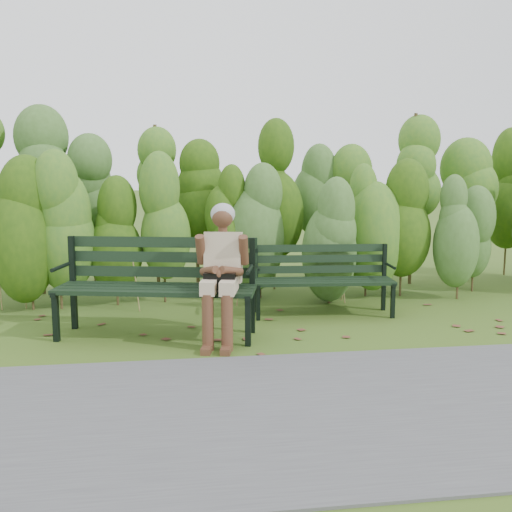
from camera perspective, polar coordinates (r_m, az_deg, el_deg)
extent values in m
plane|color=#445C1B|center=(6.50, 0.45, -7.00)|extent=(80.00, 80.00, 0.00)
cube|color=#474749|center=(4.46, 4.87, -14.41)|extent=(60.00, 2.50, 0.01)
cylinder|color=#47381E|center=(7.82, -21.46, -1.95)|extent=(0.03, 0.03, 0.80)
ellipsoid|color=#396C25|center=(7.74, -21.72, 2.72)|extent=(0.64, 0.64, 1.44)
cylinder|color=#47381E|center=(7.70, -17.03, -1.88)|extent=(0.03, 0.03, 0.80)
ellipsoid|color=#396C25|center=(7.62, -17.24, 2.86)|extent=(0.64, 0.64, 1.44)
cylinder|color=#47381E|center=(7.63, -12.49, -1.80)|extent=(0.03, 0.03, 0.80)
ellipsoid|color=#396C25|center=(7.55, -12.64, 2.98)|extent=(0.64, 0.64, 1.44)
cylinder|color=#47381E|center=(7.61, -7.89, -1.71)|extent=(0.03, 0.03, 0.80)
ellipsoid|color=#396C25|center=(7.53, -7.99, 3.09)|extent=(0.64, 0.64, 1.44)
cylinder|color=#47381E|center=(7.64, -3.30, -1.61)|extent=(0.03, 0.03, 0.80)
ellipsoid|color=#396C25|center=(7.55, -3.34, 3.18)|extent=(0.64, 0.64, 1.44)
cylinder|color=#47381E|center=(7.72, 1.23, -1.49)|extent=(0.03, 0.03, 0.80)
ellipsoid|color=#396C25|center=(7.63, 1.25, 3.24)|extent=(0.64, 0.64, 1.44)
cylinder|color=#47381E|center=(7.84, 5.65, -1.38)|extent=(0.03, 0.03, 0.80)
ellipsoid|color=#396C25|center=(7.75, 5.72, 3.29)|extent=(0.64, 0.64, 1.44)
cylinder|color=#47381E|center=(8.01, 9.91, -1.25)|extent=(0.03, 0.03, 0.80)
ellipsoid|color=#396C25|center=(7.92, 10.02, 3.31)|extent=(0.64, 0.64, 1.44)
cylinder|color=#47381E|center=(8.22, 13.97, -1.13)|extent=(0.03, 0.03, 0.80)
ellipsoid|color=#396C25|center=(8.14, 14.13, 3.32)|extent=(0.64, 0.64, 1.44)
cylinder|color=#47381E|center=(8.47, 17.80, -1.01)|extent=(0.03, 0.03, 0.80)
ellipsoid|color=#396C25|center=(8.39, 18.00, 3.31)|extent=(0.64, 0.64, 1.44)
cylinder|color=#47381E|center=(8.75, 21.41, -0.89)|extent=(0.03, 0.03, 0.80)
ellipsoid|color=#396C25|center=(8.68, 21.63, 3.28)|extent=(0.64, 0.64, 1.44)
cylinder|color=#47381E|center=(8.75, -19.63, 0.19)|extent=(0.04, 0.04, 1.10)
ellipsoid|color=#294E11|center=(8.68, -19.92, 5.95)|extent=(0.70, 0.70, 1.98)
cylinder|color=#47381E|center=(8.63, -14.63, 0.30)|extent=(0.04, 0.04, 1.10)
ellipsoid|color=#294E11|center=(8.55, -14.85, 6.15)|extent=(0.70, 0.70, 1.98)
cylinder|color=#47381E|center=(8.58, -9.53, 0.41)|extent=(0.04, 0.04, 1.10)
ellipsoid|color=#294E11|center=(8.50, -9.68, 6.30)|extent=(0.70, 0.70, 1.98)
cylinder|color=#47381E|center=(8.60, -4.41, 0.52)|extent=(0.04, 0.04, 1.10)
ellipsoid|color=#294E11|center=(8.52, -4.47, 6.39)|extent=(0.70, 0.70, 1.98)
cylinder|color=#47381E|center=(8.68, 0.66, 0.62)|extent=(0.04, 0.04, 1.10)
ellipsoid|color=#294E11|center=(8.60, 0.67, 6.44)|extent=(0.70, 0.70, 1.98)
cylinder|color=#47381E|center=(8.83, 5.59, 0.72)|extent=(0.04, 0.04, 1.10)
ellipsoid|color=#294E11|center=(8.76, 5.67, 6.43)|extent=(0.70, 0.70, 1.98)
cylinder|color=#47381E|center=(9.04, 10.32, 0.81)|extent=(0.04, 0.04, 1.10)
ellipsoid|color=#294E11|center=(8.97, 10.47, 6.38)|extent=(0.70, 0.70, 1.98)
cylinder|color=#47381E|center=(9.32, 14.80, 0.88)|extent=(0.04, 0.04, 1.10)
ellipsoid|color=#294E11|center=(9.25, 15.01, 6.29)|extent=(0.70, 0.70, 1.98)
cylinder|color=#47381E|center=(9.64, 19.01, 0.95)|extent=(0.04, 0.04, 1.10)
ellipsoid|color=#294E11|center=(9.57, 19.26, 6.18)|extent=(0.70, 0.70, 1.98)
cylinder|color=#47381E|center=(10.02, 22.92, 1.01)|extent=(0.04, 0.04, 1.10)
ellipsoid|color=#294E11|center=(9.95, 23.21, 6.04)|extent=(0.70, 0.70, 1.98)
cube|color=brown|center=(6.24, -4.94, -7.68)|extent=(0.11, 0.11, 0.01)
cube|color=brown|center=(8.19, 19.29, -4.22)|extent=(0.10, 0.08, 0.01)
cube|color=brown|center=(7.20, -12.59, -5.65)|extent=(0.10, 0.08, 0.01)
cube|color=brown|center=(7.60, 10.77, -4.85)|extent=(0.11, 0.10, 0.01)
cube|color=brown|center=(5.40, -15.48, -10.57)|extent=(0.10, 0.11, 0.01)
cube|color=brown|center=(5.75, -11.30, -9.22)|extent=(0.11, 0.11, 0.01)
cube|color=brown|center=(6.52, 2.08, -6.93)|extent=(0.10, 0.08, 0.01)
cube|color=brown|center=(7.39, -3.54, -5.10)|extent=(0.07, 0.09, 0.01)
cube|color=brown|center=(5.53, -0.05, -9.76)|extent=(0.11, 0.11, 0.01)
cube|color=brown|center=(6.72, -22.44, -7.12)|extent=(0.10, 0.11, 0.01)
cube|color=brown|center=(5.61, 2.91, -9.52)|extent=(0.11, 0.11, 0.01)
cube|color=brown|center=(5.65, 12.94, -9.59)|extent=(0.11, 0.11, 0.01)
cube|color=brown|center=(6.75, 1.13, -6.39)|extent=(0.11, 0.10, 0.01)
cube|color=brown|center=(7.20, -19.57, -5.96)|extent=(0.11, 0.09, 0.01)
cube|color=brown|center=(6.74, -23.15, -7.11)|extent=(0.09, 0.10, 0.01)
cube|color=brown|center=(7.38, -5.04, -5.13)|extent=(0.11, 0.09, 0.01)
cube|color=brown|center=(6.87, -5.41, -6.16)|extent=(0.10, 0.08, 0.01)
cube|color=brown|center=(7.44, -14.97, -5.28)|extent=(0.08, 0.10, 0.01)
cube|color=brown|center=(5.74, 2.59, -9.11)|extent=(0.10, 0.09, 0.01)
cube|color=black|center=(5.98, -10.03, -3.53)|extent=(2.00, 0.57, 0.04)
cube|color=black|center=(6.11, -9.70, -3.26)|extent=(2.00, 0.57, 0.04)
cube|color=black|center=(6.24, -9.38, -3.00)|extent=(2.00, 0.57, 0.04)
cube|color=black|center=(6.38, -9.08, -2.76)|extent=(2.00, 0.57, 0.04)
cube|color=black|center=(6.45, -8.89, -1.50)|extent=(1.98, 0.51, 0.12)
cube|color=black|center=(6.44, -8.89, -0.10)|extent=(1.98, 0.51, 0.12)
cube|color=black|center=(6.44, -8.89, 1.31)|extent=(1.98, 0.51, 0.12)
cube|color=black|center=(6.33, -18.53, -5.52)|extent=(0.07, 0.07, 0.51)
cube|color=black|center=(6.71, -17.03, -2.46)|extent=(0.07, 0.07, 1.01)
cube|color=black|center=(6.48, -17.85, -3.08)|extent=(0.18, 0.56, 0.04)
cylinder|color=black|center=(6.39, -18.14, -1.01)|extent=(0.13, 0.42, 0.04)
cube|color=black|center=(5.86, -0.76, -6.19)|extent=(0.07, 0.07, 0.51)
cube|color=black|center=(6.27, -0.36, -2.84)|extent=(0.07, 0.07, 1.01)
cube|color=black|center=(6.02, -0.57, -3.53)|extent=(0.18, 0.56, 0.04)
cylinder|color=black|center=(5.92, -0.62, -1.31)|extent=(0.13, 0.42, 0.04)
cube|color=black|center=(6.90, 6.70, -2.68)|extent=(1.64, 0.23, 0.04)
cube|color=black|center=(7.01, 6.53, -2.50)|extent=(1.64, 0.23, 0.04)
cube|color=black|center=(7.11, 6.37, -2.32)|extent=(1.64, 0.23, 0.04)
cube|color=black|center=(7.22, 6.21, -2.16)|extent=(1.64, 0.23, 0.04)
cube|color=black|center=(7.29, 6.10, -1.26)|extent=(1.63, 0.18, 0.10)
cube|color=black|center=(7.28, 6.10, -0.26)|extent=(1.63, 0.18, 0.10)
cube|color=black|center=(7.28, 6.10, 0.75)|extent=(1.63, 0.18, 0.10)
cube|color=black|center=(6.83, 0.21, -4.48)|extent=(0.05, 0.05, 0.41)
cube|color=black|center=(7.17, -0.01, -2.19)|extent=(0.05, 0.05, 0.82)
cube|color=black|center=(6.97, 0.10, -2.65)|extent=(0.08, 0.46, 0.04)
cylinder|color=black|center=(6.89, 0.13, -1.09)|extent=(0.06, 0.34, 0.03)
cube|color=black|center=(7.11, 12.90, -4.18)|extent=(0.05, 0.05, 0.41)
cube|color=black|center=(7.44, 12.10, -1.99)|extent=(0.05, 0.05, 0.82)
cube|color=black|center=(7.24, 12.54, -2.43)|extent=(0.08, 0.46, 0.04)
cylinder|color=black|center=(7.17, 12.69, -0.93)|extent=(0.06, 0.34, 0.03)
cube|color=tan|center=(5.83, -4.38, -2.80)|extent=(0.24, 0.45, 0.13)
cube|color=tan|center=(5.81, -2.58, -2.83)|extent=(0.24, 0.45, 0.13)
cylinder|color=#54311F|center=(5.74, -4.61, -6.32)|extent=(0.13, 0.13, 0.55)
cylinder|color=#54311F|center=(5.71, -2.77, -6.37)|extent=(0.13, 0.13, 0.55)
cube|color=#54311F|center=(5.73, -4.71, -8.87)|extent=(0.14, 0.22, 0.06)
cube|color=#54311F|center=(5.70, -2.86, -8.93)|extent=(0.14, 0.22, 0.06)
cube|color=tan|center=(6.05, -3.13, -0.12)|extent=(0.42, 0.33, 0.53)
cylinder|color=#54311F|center=(5.99, -3.18, 2.47)|extent=(0.09, 0.09, 0.10)
sphere|color=#54311F|center=(5.97, -3.20, 3.73)|extent=(0.22, 0.22, 0.22)
ellipsoid|color=gray|center=(5.99, -3.17, 4.00)|extent=(0.25, 0.24, 0.22)
cylinder|color=#54311F|center=(5.99, -5.28, 0.62)|extent=(0.14, 0.23, 0.32)
cylinder|color=#54311F|center=(5.93, -1.18, 0.57)|extent=(0.14, 0.23, 0.32)
cylinder|color=#54311F|center=(5.87, -4.45, -1.41)|extent=(0.19, 0.29, 0.14)
cylinder|color=#54311F|center=(5.84, -2.36, -1.44)|extent=(0.27, 0.24, 0.14)
sphere|color=#54311F|center=(5.80, -3.49, -1.73)|extent=(0.11, 0.11, 0.11)
cube|color=black|center=(5.82, -3.47, -2.40)|extent=(0.33, 0.19, 0.16)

